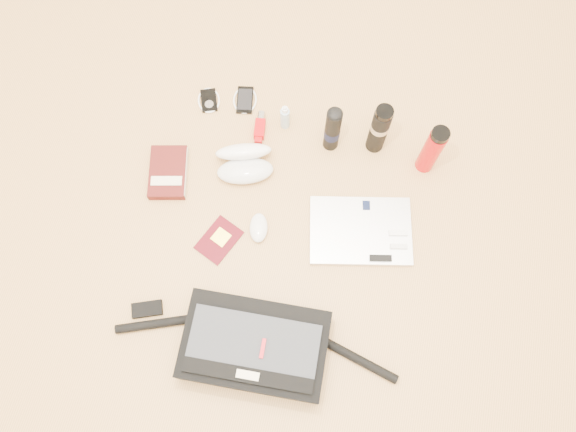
{
  "coord_description": "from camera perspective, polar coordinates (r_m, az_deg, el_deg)",
  "views": [
    {
      "loc": [
        0.15,
        -0.45,
        1.7
      ],
      "look_at": [
        0.02,
        0.1,
        0.06
      ],
      "focal_mm": 35.0,
      "sensor_mm": 36.0,
      "label": 1
    }
  ],
  "objects": [
    {
      "name": "ground",
      "position": [
        1.77,
        -1.53,
        -3.46
      ],
      "size": [
        4.0,
        4.0,
        0.0
      ],
      "primitive_type": "plane",
      "color": "tan",
      "rests_on": "ground"
    },
    {
      "name": "passport",
      "position": [
        1.78,
        -7.02,
        -2.42
      ],
      "size": [
        0.14,
        0.16,
        0.01
      ],
      "rotation": [
        0.0,
        0.0,
        -0.41
      ],
      "color": "#46040C",
      "rests_on": "ground"
    },
    {
      "name": "inhaler",
      "position": [
        1.91,
        -2.87,
        8.94
      ],
      "size": [
        0.04,
        0.12,
        0.03
      ],
      "rotation": [
        0.0,
        0.0,
        0.14
      ],
      "color": "#B4050A",
      "rests_on": "ground"
    },
    {
      "name": "messenger_bag",
      "position": [
        1.66,
        -3.46,
        -13.05
      ],
      "size": [
        0.85,
        0.28,
        0.12
      ],
      "rotation": [
        0.0,
        0.0,
        0.06
      ],
      "color": "black",
      "rests_on": "ground"
    },
    {
      "name": "sunglasses_case",
      "position": [
        1.83,
        -4.45,
        5.54
      ],
      "size": [
        0.22,
        0.2,
        0.11
      ],
      "rotation": [
        0.0,
        0.0,
        0.32
      ],
      "color": "silver",
      "rests_on": "ground"
    },
    {
      "name": "thermos_red",
      "position": [
        1.82,
        14.41,
        6.52
      ],
      "size": [
        0.07,
        0.07,
        0.23
      ],
      "rotation": [
        0.0,
        0.0,
        -0.17
      ],
      "color": "#B5070C",
      "rests_on": "ground"
    },
    {
      "name": "aerosol_can",
      "position": [
        1.81,
        4.55,
        8.8
      ],
      "size": [
        0.05,
        0.05,
        0.22
      ],
      "rotation": [
        0.0,
        0.0,
        0.02
      ],
      "color": "black",
      "rests_on": "ground"
    },
    {
      "name": "laptop",
      "position": [
        1.79,
        7.43,
        -1.54
      ],
      "size": [
        0.36,
        0.28,
        0.03
      ],
      "rotation": [
        0.0,
        0.0,
        0.21
      ],
      "color": "silver",
      "rests_on": "ground"
    },
    {
      "name": "book",
      "position": [
        1.88,
        -12.04,
        4.34
      ],
      "size": [
        0.16,
        0.2,
        0.03
      ],
      "rotation": [
        0.0,
        0.0,
        0.23
      ],
      "color": "#440F0E",
      "rests_on": "ground"
    },
    {
      "name": "phone",
      "position": [
        1.98,
        -4.4,
        11.67
      ],
      "size": [
        0.1,
        0.11,
        0.01
      ],
      "rotation": [
        0.0,
        0.0,
        0.19
      ],
      "color": "black",
      "rests_on": "ground"
    },
    {
      "name": "mouse",
      "position": [
        1.77,
        -3.01,
        -1.2
      ],
      "size": [
        0.08,
        0.11,
        0.03
      ],
      "rotation": [
        0.0,
        0.0,
        0.21
      ],
      "color": "silver",
      "rests_on": "ground"
    },
    {
      "name": "spray_bottle",
      "position": [
        1.88,
        -0.31,
        9.98
      ],
      "size": [
        0.04,
        0.04,
        0.12
      ],
      "rotation": [
        0.0,
        0.0,
        -0.15
      ],
      "color": "#A0C2D9",
      "rests_on": "ground"
    },
    {
      "name": "ipod",
      "position": [
        1.99,
        -8.04,
        11.55
      ],
      "size": [
        0.1,
        0.1,
        0.01
      ],
      "rotation": [
        0.0,
        0.0,
        0.37
      ],
      "color": "black",
      "rests_on": "ground"
    },
    {
      "name": "thermos_black",
      "position": [
        1.82,
        9.26,
        8.73
      ],
      "size": [
        0.08,
        0.08,
        0.23
      ],
      "rotation": [
        0.0,
        0.0,
        -0.42
      ],
      "color": "black",
      "rests_on": "ground"
    }
  ]
}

